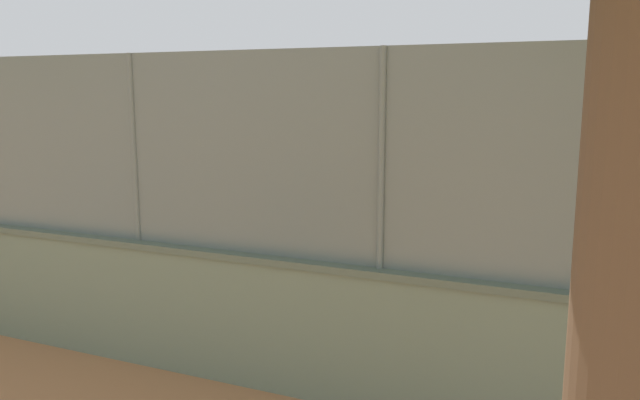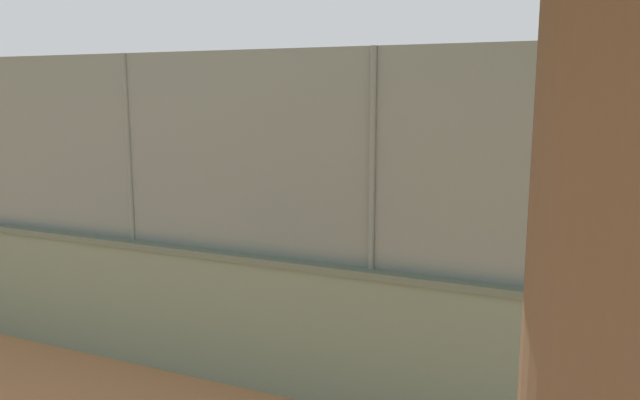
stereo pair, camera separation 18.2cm
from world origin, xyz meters
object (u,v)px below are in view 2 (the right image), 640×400
object	(u,v)px
player_crossing_court	(470,179)
courtside_bench	(125,269)
player_near_wall_returning	(394,184)
sports_ball	(324,198)

from	to	relation	value
player_crossing_court	courtside_bench	bearing A→B (deg)	70.90
player_near_wall_returning	player_crossing_court	distance (m)	3.18
player_near_wall_returning	sports_ball	world-z (taller)	player_near_wall_returning
player_near_wall_returning	courtside_bench	distance (m)	8.16
sports_ball	player_crossing_court	bearing A→B (deg)	-114.09
player_crossing_court	sports_ball	xyz separation A→B (m)	(2.37, 5.30, 0.09)
sports_ball	courtside_bench	xyz separation A→B (m)	(1.32, 5.36, -0.48)
player_crossing_court	courtside_bench	world-z (taller)	player_crossing_court
player_crossing_court	sports_ball	bearing A→B (deg)	65.91
player_near_wall_returning	courtside_bench	bearing A→B (deg)	74.00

